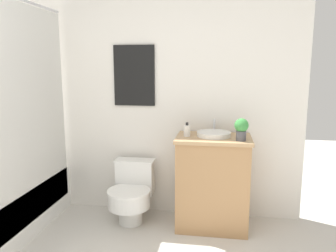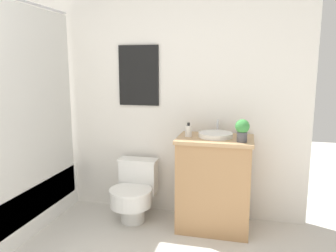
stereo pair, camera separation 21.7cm
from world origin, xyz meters
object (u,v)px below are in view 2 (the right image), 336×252
object	(u,v)px
sink	(216,135)
soap_bottle	(188,131)
toilet	(134,191)
potted_plant	(242,129)

from	to	relation	value
sink	soap_bottle	bearing A→B (deg)	-170.56
toilet	sink	world-z (taller)	sink
toilet	potted_plant	size ratio (longest dim) A/B	2.99
toilet	soap_bottle	world-z (taller)	soap_bottle
soap_bottle	potted_plant	bearing A→B (deg)	-12.79
sink	potted_plant	bearing A→B (deg)	-32.30
toilet	sink	bearing A→B (deg)	2.92
toilet	soap_bottle	size ratio (longest dim) A/B	4.52
sink	soap_bottle	distance (m)	0.24
toilet	potted_plant	distance (m)	1.19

